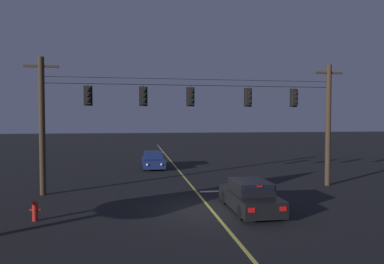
# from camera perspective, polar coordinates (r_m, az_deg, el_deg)

# --- Properties ---
(ground_plane) EXTENTS (180.00, 180.00, 0.00)m
(ground_plane) POSITION_cam_1_polar(r_m,az_deg,el_deg) (16.05, 3.30, -12.82)
(ground_plane) COLOR black
(lane_centre_stripe) EXTENTS (0.14, 60.00, 0.01)m
(lane_centre_stripe) POSITION_cam_1_polar(r_m,az_deg,el_deg) (26.31, -1.76, -6.92)
(lane_centre_stripe) COLOR #D1C64C
(lane_centre_stripe) RESTS_ON ground
(stop_bar_paint) EXTENTS (3.40, 0.36, 0.01)m
(stop_bar_paint) POSITION_cam_1_polar(r_m,az_deg,el_deg) (20.30, 6.12, -9.64)
(stop_bar_paint) COLOR silver
(stop_bar_paint) RESTS_ON ground
(signal_span_assembly) EXTENTS (18.65, 0.32, 7.51)m
(signal_span_assembly) POSITION_cam_1_polar(r_m,az_deg,el_deg) (20.05, 0.46, 1.46)
(signal_span_assembly) COLOR #423021
(signal_span_assembly) RESTS_ON ground
(traffic_light_leftmost) EXTENTS (0.48, 0.41, 1.22)m
(traffic_light_leftmost) POSITION_cam_1_polar(r_m,az_deg,el_deg) (19.96, -16.89, 5.80)
(traffic_light_leftmost) COLOR black
(traffic_light_left_inner) EXTENTS (0.48, 0.41, 1.22)m
(traffic_light_left_inner) POSITION_cam_1_polar(r_m,az_deg,el_deg) (19.79, -8.06, 5.91)
(traffic_light_left_inner) COLOR black
(traffic_light_centre) EXTENTS (0.48, 0.41, 1.22)m
(traffic_light_centre) POSITION_cam_1_polar(r_m,az_deg,el_deg) (20.03, -0.19, 5.88)
(traffic_light_centre) COLOR black
(traffic_light_right_inner) EXTENTS (0.48, 0.41, 1.22)m
(traffic_light_right_inner) POSITION_cam_1_polar(r_m,az_deg,el_deg) (20.87, 9.37, 5.70)
(traffic_light_right_inner) COLOR black
(traffic_light_rightmost) EXTENTS (0.48, 0.41, 1.22)m
(traffic_light_rightmost) POSITION_cam_1_polar(r_m,az_deg,el_deg) (21.97, 16.64, 5.46)
(traffic_light_rightmost) COLOR black
(car_waiting_near_lane) EXTENTS (1.80, 4.33, 1.39)m
(car_waiting_near_lane) POSITION_cam_1_polar(r_m,az_deg,el_deg) (16.04, 9.54, -10.47)
(car_waiting_near_lane) COLOR black
(car_waiting_near_lane) RESTS_ON ground
(car_oncoming_lead) EXTENTS (1.80, 4.42, 1.39)m
(car_oncoming_lead) POSITION_cam_1_polar(r_m,az_deg,el_deg) (29.54, -6.45, -4.68)
(car_oncoming_lead) COLOR navy
(car_oncoming_lead) RESTS_ON ground
(fire_hydrant) EXTENTS (0.44, 0.22, 0.84)m
(fire_hydrant) POSITION_cam_1_polar(r_m,az_deg,el_deg) (15.71, -24.53, -11.68)
(fire_hydrant) COLOR red
(fire_hydrant) RESTS_ON ground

